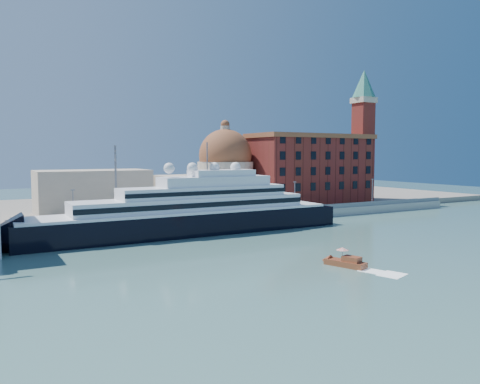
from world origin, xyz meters
TOP-DOWN VIEW (x-y plane):
  - ground at (0.00, 0.00)m, footprint 400.00×400.00m
  - quay at (0.00, 34.00)m, footprint 180.00×10.00m
  - land at (0.00, 75.00)m, footprint 260.00×72.00m
  - quay_fence at (0.00, 29.50)m, footprint 180.00×0.10m
  - superyacht at (-9.10, 23.00)m, footprint 83.02×11.51m
  - service_barge at (-36.79, 20.08)m, footprint 11.28×4.71m
  - water_taxi at (3.97, -18.88)m, footprint 4.34×7.24m
  - warehouse at (52.00, 52.00)m, footprint 43.00×19.00m
  - campanile at (76.00, 52.00)m, footprint 8.40×8.40m
  - church at (6.39, 57.72)m, footprint 66.00×18.00m
  - lamp_posts at (-12.67, 32.27)m, footprint 120.80×2.40m

SIDE VIEW (x-z plane):
  - ground at x=0.00m, z-range 0.00..0.00m
  - service_barge at x=-36.79m, z-range -0.53..1.94m
  - water_taxi at x=3.97m, z-range -0.85..2.41m
  - land at x=0.00m, z-range 0.00..2.00m
  - quay at x=0.00m, z-range 0.00..2.50m
  - quay_fence at x=0.00m, z-range 2.50..3.70m
  - superyacht at x=-9.10m, z-range -8.12..16.69m
  - lamp_posts at x=-12.67m, z-range 0.84..18.84m
  - church at x=6.39m, z-range -1.84..23.66m
  - warehouse at x=52.00m, z-range 2.16..25.41m
  - campanile at x=76.00m, z-range 5.26..52.26m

